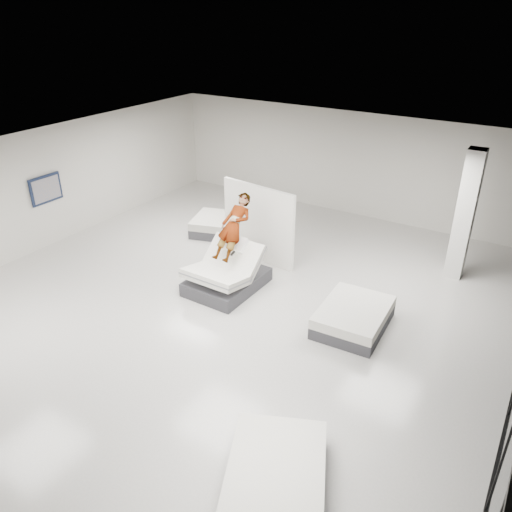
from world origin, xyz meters
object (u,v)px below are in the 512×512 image
Objects in this scene: person at (234,238)px; flat_bed_left_far at (224,226)px; divider_panel at (258,223)px; hero_bed at (226,275)px; wall_poster at (46,189)px; remote at (233,253)px; flat_bed_right_near at (276,477)px; flat_bed_right_far at (353,317)px; column at (465,216)px.

flat_bed_left_far is (-1.86, 2.22, -0.96)m from person.
flat_bed_left_far is (-1.68, 0.84, -0.77)m from divider_panel.
person is 0.81× the size of flat_bed_left_far.
hero_bed is 5.67m from wall_poster.
remote is 0.07× the size of flat_bed_right_near.
wall_poster reaches higher than flat_bed_right_far.
column reaches higher than person.
remote reaches higher than flat_bed_right_near.
hero_bed is 13.42× the size of remote.
hero_bed reaches higher than flat_bed_right_far.
flat_bed_right_near and flat_bed_left_far have the same top height.
flat_bed_left_far is at bearing 39.86° from wall_poster.
hero_bed reaches higher than flat_bed_right_near.
column is (4.42, 3.50, 1.24)m from hero_bed.
flat_bed_left_far is at bearing 153.96° from flat_bed_right_far.
person is 5.45m from column.
column is at bearing 21.93° from wall_poster.
flat_bed_right_near is (3.73, -4.14, -0.12)m from hero_bed.
flat_bed_right_far is at bearing 4.00° from wall_poster.
person is 1.77× the size of wall_poster.
flat_bed_left_far reaches higher than flat_bed_right_far.
person is (0.01, 0.32, 0.84)m from hero_bed.
divider_panel is at bearing 98.62° from person.
divider_panel reaches higher than person.
hero_bed is at bearing 132.01° from flat_bed_right_near.
divider_panel is at bearing 103.93° from remote.
remote is (0.21, -0.35, -0.20)m from person.
remote reaches higher than flat_bed_right_far.
person is 3.06m from flat_bed_left_far.
flat_bed_left_far is 2.18× the size of wall_poster.
person is at bearing -144.30° from column.
person is at bearing 8.52° from wall_poster.
hero_bed is 3.16m from flat_bed_left_far.
column reaches higher than divider_panel.
hero_bed is 0.90m from person.
flat_bed_right_far is 3.87m from column.
hero_bed reaches higher than remote.
remote is 5.46m from flat_bed_right_near.
flat_bed_right_near is (3.72, -4.46, -0.96)m from person.
remote is at bearing -7.87° from hero_bed.
remote is 0.04× the size of column.
hero_bed is at bearing 173.27° from remote.
flat_bed_right_far is (3.32, -1.60, -0.77)m from divider_panel.
wall_poster is at bearing -140.14° from flat_bed_left_far.
flat_bed_right_near is 7.79m from column.
flat_bed_right_far is 8.78m from wall_poster.
flat_bed_left_far is 4.95m from wall_poster.
wall_poster reaches higher than person.
wall_poster reaches higher than flat_bed_left_far.
remote is at bearing -69.79° from divider_panel.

